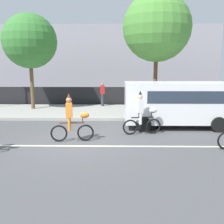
% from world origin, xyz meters
% --- Properties ---
extents(ground_plane, '(80.00, 80.00, 0.00)m').
position_xyz_m(ground_plane, '(0.00, 0.00, 0.00)').
color(ground_plane, '#4C4C4F').
extents(road_centre_line, '(36.00, 0.14, 0.01)m').
position_xyz_m(road_centre_line, '(0.00, -0.50, 0.00)').
color(road_centre_line, beige).
rests_on(road_centre_line, ground).
extents(sidewalk_curb, '(60.00, 5.00, 0.15)m').
position_xyz_m(sidewalk_curb, '(0.00, 6.50, 0.07)').
color(sidewalk_curb, '#9E9B93').
rests_on(sidewalk_curb, ground).
extents(fence_line, '(40.00, 0.08, 1.40)m').
position_xyz_m(fence_line, '(0.00, 9.40, 0.70)').
color(fence_line, black).
rests_on(fence_line, ground).
extents(building_backdrop, '(28.00, 8.00, 6.57)m').
position_xyz_m(building_backdrop, '(-3.07, 18.00, 3.28)').
color(building_backdrop, '#99939E').
rests_on(building_backdrop, ground).
extents(parade_cyclist_orange, '(1.72, 0.50, 1.92)m').
position_xyz_m(parade_cyclist_orange, '(-0.13, 0.15, 0.84)').
color(parade_cyclist_orange, black).
rests_on(parade_cyclist_orange, ground).
extents(parade_cyclist_zebra, '(1.70, 0.54, 1.92)m').
position_xyz_m(parade_cyclist_zebra, '(2.75, 1.28, 0.84)').
color(parade_cyclist_zebra, black).
rests_on(parade_cyclist_zebra, ground).
extents(parked_van_white, '(5.00, 2.22, 2.18)m').
position_xyz_m(parked_van_white, '(4.62, 2.70, 1.28)').
color(parked_van_white, white).
rests_on(parked_van_white, ground).
extents(street_tree_near_lamp, '(3.45, 3.45, 6.08)m').
position_xyz_m(street_tree_near_lamp, '(-3.91, 7.13, 4.49)').
color(street_tree_near_lamp, brown).
rests_on(street_tree_near_lamp, sidewalk_curb).
extents(street_tree_far_corner, '(3.97, 3.97, 6.99)m').
position_xyz_m(street_tree_far_corner, '(3.95, 5.89, 5.14)').
color(street_tree_far_corner, brown).
rests_on(street_tree_far_corner, sidewalk_curb).
extents(pedestrian_onlooker, '(0.32, 0.20, 1.62)m').
position_xyz_m(pedestrian_onlooker, '(0.64, 8.36, 1.01)').
color(pedestrian_onlooker, '#33333D').
rests_on(pedestrian_onlooker, sidewalk_curb).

